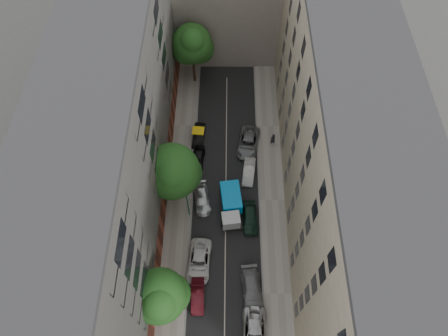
{
  "coord_description": "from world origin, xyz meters",
  "views": [
    {
      "loc": [
        0.02,
        -21.47,
        42.67
      ],
      "look_at": [
        -0.22,
        0.8,
        6.0
      ],
      "focal_mm": 32.0,
      "sensor_mm": 36.0,
      "label": 1
    }
  ],
  "objects_px": {
    "car_left_5": "(199,135)",
    "lamp_post": "(187,201)",
    "car_left_2": "(199,261)",
    "pedestrian": "(273,139)",
    "car_right_2": "(250,218)",
    "car_right_3": "(249,171)",
    "car_right_0": "(254,333)",
    "tree_far": "(193,46)",
    "tarp_truck": "(231,205)",
    "tree_mid": "(173,173)",
    "car_left_4": "(198,159)",
    "tree_near": "(160,297)",
    "car_right_4": "(248,143)",
    "car_left_3": "(202,199)",
    "car_left_1": "(198,296)"
  },
  "relations": [
    {
      "from": "tarp_truck",
      "to": "car_right_3",
      "type": "height_order",
      "value": "tarp_truck"
    },
    {
      "from": "car_left_5",
      "to": "car_right_4",
      "type": "relative_size",
      "value": 0.74
    },
    {
      "from": "car_right_0",
      "to": "pedestrian",
      "type": "xyz_separation_m",
      "value": [
        3.01,
        23.24,
        0.35
      ]
    },
    {
      "from": "tarp_truck",
      "to": "tree_far",
      "type": "distance_m",
      "value": 21.57
    },
    {
      "from": "car_right_0",
      "to": "car_right_4",
      "type": "height_order",
      "value": "car_right_4"
    },
    {
      "from": "car_right_3",
      "to": "car_left_3",
      "type": "bearing_deg",
      "value": -139.16
    },
    {
      "from": "car_right_2",
      "to": "tree_mid",
      "type": "xyz_separation_m",
      "value": [
        -8.5,
        2.73,
        5.25
      ]
    },
    {
      "from": "car_left_3",
      "to": "car_right_0",
      "type": "distance_m",
      "value": 15.87
    },
    {
      "from": "car_right_0",
      "to": "tree_far",
      "type": "height_order",
      "value": "tree_far"
    },
    {
      "from": "car_left_5",
      "to": "car_right_2",
      "type": "height_order",
      "value": "car_right_2"
    },
    {
      "from": "car_left_2",
      "to": "car_left_3",
      "type": "height_order",
      "value": "car_left_2"
    },
    {
      "from": "car_left_5",
      "to": "lamp_post",
      "type": "distance_m",
      "value": 11.45
    },
    {
      "from": "tree_far",
      "to": "tree_mid",
      "type": "bearing_deg",
      "value": -93.63
    },
    {
      "from": "car_right_0",
      "to": "tree_far",
      "type": "relative_size",
      "value": 0.54
    },
    {
      "from": "tarp_truck",
      "to": "car_right_2",
      "type": "distance_m",
      "value": 2.63
    },
    {
      "from": "car_left_5",
      "to": "tree_near",
      "type": "xyz_separation_m",
      "value": [
        -2.27,
        -21.77,
        4.91
      ]
    },
    {
      "from": "car_left_2",
      "to": "car_right_0",
      "type": "distance_m",
      "value": 9.21
    },
    {
      "from": "car_right_4",
      "to": "pedestrian",
      "type": "bearing_deg",
      "value": 17.37
    },
    {
      "from": "pedestrian",
      "to": "car_left_5",
      "type": "bearing_deg",
      "value": -28.29
    },
    {
      "from": "car_right_2",
      "to": "car_right_3",
      "type": "xyz_separation_m",
      "value": [
        0.0,
        6.2,
        -0.09
      ]
    },
    {
      "from": "car_left_2",
      "to": "car_left_1",
      "type": "bearing_deg",
      "value": -86.0
    },
    {
      "from": "car_right_2",
      "to": "tree_mid",
      "type": "relative_size",
      "value": 0.47
    },
    {
      "from": "car_left_4",
      "to": "tree_near",
      "type": "distance_m",
      "value": 18.97
    },
    {
      "from": "car_right_4",
      "to": "tree_near",
      "type": "xyz_separation_m",
      "value": [
        -8.67,
        -20.57,
        4.82
      ]
    },
    {
      "from": "car_left_2",
      "to": "pedestrian",
      "type": "height_order",
      "value": "pedestrian"
    },
    {
      "from": "car_right_2",
      "to": "tree_near",
      "type": "bearing_deg",
      "value": -132.55
    },
    {
      "from": "tarp_truck",
      "to": "car_left_5",
      "type": "bearing_deg",
      "value": 104.43
    },
    {
      "from": "car_right_0",
      "to": "tree_near",
      "type": "relative_size",
      "value": 0.63
    },
    {
      "from": "pedestrian",
      "to": "car_left_3",
      "type": "bearing_deg",
      "value": 20.24
    },
    {
      "from": "car_left_1",
      "to": "pedestrian",
      "type": "bearing_deg",
      "value": 64.47
    },
    {
      "from": "car_right_0",
      "to": "tree_far",
      "type": "bearing_deg",
      "value": 104.25
    },
    {
      "from": "car_left_3",
      "to": "car_right_2",
      "type": "xyz_separation_m",
      "value": [
        5.6,
        -2.4,
        0.1
      ]
    },
    {
      "from": "tarp_truck",
      "to": "car_left_5",
      "type": "xyz_separation_m",
      "value": [
        -4.2,
        10.3,
        -0.73
      ]
    },
    {
      "from": "lamp_post",
      "to": "car_right_4",
      "type": "bearing_deg",
      "value": 54.54
    },
    {
      "from": "car_right_2",
      "to": "tree_near",
      "type": "distance_m",
      "value": 14.21
    },
    {
      "from": "car_left_1",
      "to": "car_right_4",
      "type": "bearing_deg",
      "value": 72.22
    },
    {
      "from": "tarp_truck",
      "to": "lamp_post",
      "type": "height_order",
      "value": "lamp_post"
    },
    {
      "from": "car_right_3",
      "to": "car_right_0",
      "type": "bearing_deg",
      "value": -82.89
    },
    {
      "from": "car_left_4",
      "to": "pedestrian",
      "type": "relative_size",
      "value": 2.05
    },
    {
      "from": "car_right_0",
      "to": "tree_mid",
      "type": "bearing_deg",
      "value": 121.63
    },
    {
      "from": "tree_far",
      "to": "tarp_truck",
      "type": "bearing_deg",
      "value": -75.87
    },
    {
      "from": "car_left_3",
      "to": "tree_mid",
      "type": "distance_m",
      "value": 6.09
    },
    {
      "from": "car_right_4",
      "to": "tree_far",
      "type": "xyz_separation_m",
      "value": [
        -7.3,
        11.18,
        5.94
      ]
    },
    {
      "from": "tree_near",
      "to": "lamp_post",
      "type": "bearing_deg",
      "value": 81.18
    },
    {
      "from": "tarp_truck",
      "to": "car_right_4",
      "type": "xyz_separation_m",
      "value": [
        2.2,
        9.1,
        -0.63
      ]
    },
    {
      "from": "car_left_4",
      "to": "tree_mid",
      "type": "distance_m",
      "value": 7.81
    },
    {
      "from": "car_left_5",
      "to": "tree_far",
      "type": "xyz_separation_m",
      "value": [
        -0.9,
        9.98,
        6.03
      ]
    },
    {
      "from": "car_left_2",
      "to": "car_left_4",
      "type": "xyz_separation_m",
      "value": [
        -0.72,
        13.2,
        -0.07
      ]
    },
    {
      "from": "car_right_2",
      "to": "car_right_4",
      "type": "bearing_deg",
      "value": 87.88
    },
    {
      "from": "tree_far",
      "to": "car_left_3",
      "type": "bearing_deg",
      "value": -84.92
    }
  ]
}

